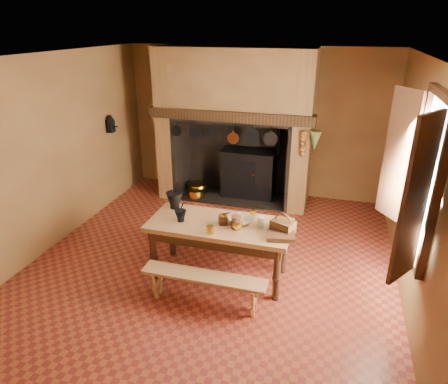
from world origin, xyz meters
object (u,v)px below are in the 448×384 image
coffee_grinder (223,219)px  wicker_basket (283,226)px  mixing_bowl (242,221)px  work_table (219,231)px  bench_front (204,283)px  iron_range (249,173)px

coffee_grinder → wicker_basket: (0.76, 0.01, 0.02)m
mixing_bowl → wicker_basket: wicker_basket is taller
work_table → wicker_basket: 0.84m
bench_front → coffee_grinder: coffee_grinder is taller
iron_range → bench_front: (0.23, -3.40, -0.17)m
bench_front → wicker_basket: bearing=38.0°
coffee_grinder → work_table: bearing=142.4°
iron_range → work_table: 2.77m
bench_front → mixing_bowl: 0.92m
iron_range → work_table: iron_range is taller
mixing_bowl → coffee_grinder: bearing=-160.8°
work_table → coffee_grinder: 0.20m
work_table → bench_front: 0.74m
iron_range → bench_front: 3.41m
iron_range → wicker_basket: (1.04, -2.76, 0.39)m
mixing_bowl → wicker_basket: size_ratio=0.92×
bench_front → coffee_grinder: (0.05, 0.63, 0.54)m
coffee_grinder → wicker_basket: 0.76m
coffee_grinder → mixing_bowl: bearing=-2.6°
bench_front → mixing_bowl: size_ratio=5.05×
bench_front → wicker_basket: wicker_basket is taller
coffee_grinder → mixing_bowl: (0.23, 0.08, -0.03)m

